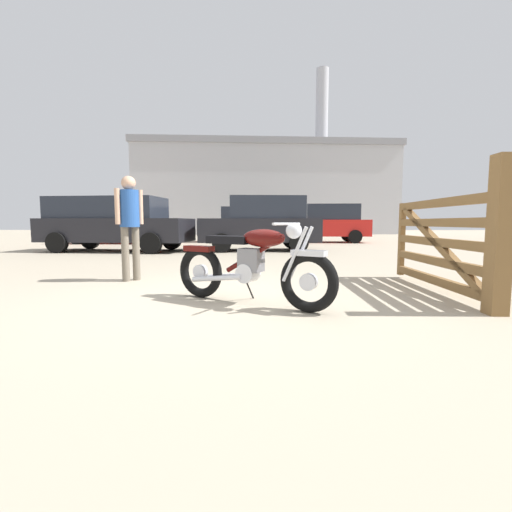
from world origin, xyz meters
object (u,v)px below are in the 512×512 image
object	(u,v)px
vintage_motorcycle	(251,265)
blue_hatchback_right	(328,223)
pale_sedan_back	(262,223)
silver_sedan_mid	(243,225)
dark_sedan_left	(114,222)
red_hatchback_near	(116,225)
timber_gate	(449,241)
white_estate_far	(257,224)
bystander	(130,217)

from	to	relation	value
vintage_motorcycle	blue_hatchback_right	xyz separation A→B (m)	(3.27, 12.70, 0.47)
pale_sedan_back	silver_sedan_mid	xyz separation A→B (m)	(-0.90, 5.30, -0.08)
vintage_motorcycle	pale_sedan_back	xyz separation A→B (m)	(0.15, 7.77, 0.47)
vintage_motorcycle	dark_sedan_left	size ratio (longest dim) A/B	0.38
vintage_motorcycle	red_hatchback_near	distance (m)	13.40
timber_gate	pale_sedan_back	bearing A→B (deg)	17.68
dark_sedan_left	timber_gate	bearing A→B (deg)	-38.41
pale_sedan_back	dark_sedan_left	bearing A→B (deg)	0.90
timber_gate	red_hatchback_near	xyz separation A→B (m)	(-8.88, 11.26, 0.13)
blue_hatchback_right	timber_gate	bearing A→B (deg)	88.43
red_hatchback_near	blue_hatchback_right	xyz separation A→B (m)	(9.66, 0.93, 0.08)
white_estate_far	dark_sedan_left	bearing A→B (deg)	60.66
red_hatchback_near	silver_sedan_mid	world-z (taller)	same
red_hatchback_near	silver_sedan_mid	distance (m)	5.78
red_hatchback_near	blue_hatchback_right	distance (m)	9.71
bystander	pale_sedan_back	bearing A→B (deg)	-65.19
vintage_motorcycle	timber_gate	world-z (taller)	timber_gate
timber_gate	bystander	distance (m)	4.60
vintage_motorcycle	silver_sedan_mid	distance (m)	13.10
blue_hatchback_right	white_estate_far	world-z (taller)	blue_hatchback_right
pale_sedan_back	silver_sedan_mid	world-z (taller)	pale_sedan_back
bystander	silver_sedan_mid	bearing A→B (deg)	-52.27
silver_sedan_mid	white_estate_far	world-z (taller)	same
timber_gate	pale_sedan_back	size ratio (longest dim) A/B	0.64
red_hatchback_near	white_estate_far	distance (m)	8.75
pale_sedan_back	silver_sedan_mid	bearing A→B (deg)	-83.49
blue_hatchback_right	pale_sedan_back	bearing A→B (deg)	59.73
timber_gate	white_estate_far	size ratio (longest dim) A/B	0.58
pale_sedan_back	bystander	bearing A→B (deg)	67.88
bystander	silver_sedan_mid	distance (m)	11.52
blue_hatchback_right	bystander	bearing A→B (deg)	66.83
vintage_motorcycle	bystander	world-z (taller)	bystander
vintage_motorcycle	blue_hatchback_right	world-z (taller)	blue_hatchback_right
pale_sedan_back	dark_sedan_left	world-z (taller)	pale_sedan_back
bystander	white_estate_far	bearing A→B (deg)	-52.67
red_hatchback_near	dark_sedan_left	distance (m)	4.67
pale_sedan_back	white_estate_far	xyz separation A→B (m)	(-0.28, 10.12, -0.08)
red_hatchback_near	dark_sedan_left	world-z (taller)	dark_sedan_left
vintage_motorcycle	pale_sedan_back	world-z (taller)	pale_sedan_back
pale_sedan_back	timber_gate	bearing A→B (deg)	104.67
vintage_motorcycle	red_hatchback_near	xyz separation A→B (m)	(-6.39, 11.77, 0.38)
timber_gate	blue_hatchback_right	world-z (taller)	blue_hatchback_right
blue_hatchback_right	white_estate_far	xyz separation A→B (m)	(-3.41, 5.19, -0.08)
bystander	blue_hatchback_right	xyz separation A→B (m)	(5.24, 11.09, -0.10)
timber_gate	blue_hatchback_right	xyz separation A→B (m)	(0.78, 12.20, 0.21)
bystander	red_hatchback_near	world-z (taller)	red_hatchback_near
timber_gate	bystander	size ratio (longest dim) A/B	1.53
bystander	blue_hatchback_right	size ratio (longest dim) A/B	0.42
vintage_motorcycle	pale_sedan_back	distance (m)	7.79
silver_sedan_mid	blue_hatchback_right	xyz separation A→B (m)	(4.03, -0.37, 0.08)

